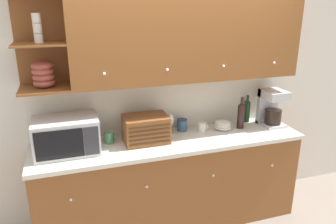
{
  "coord_description": "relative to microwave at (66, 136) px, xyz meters",
  "views": [
    {
      "loc": [
        -0.94,
        -3.09,
        2.22
      ],
      "look_at": [
        0.0,
        -0.21,
        1.2
      ],
      "focal_mm": 35.0,
      "sensor_mm": 36.0,
      "label": 1
    }
  ],
  "objects": [
    {
      "name": "storage_canister",
      "position": [
        1.15,
        0.17,
        -0.1
      ],
      "size": [
        0.11,
        0.11,
        0.13
      ],
      "color": "#33567A",
      "rests_on": "counter_unit"
    },
    {
      "name": "bread_box",
      "position": [
        0.72,
        0.01,
        -0.03
      ],
      "size": [
        0.42,
        0.3,
        0.26
      ],
      "color": "brown",
      "rests_on": "counter_unit"
    },
    {
      "name": "ground_plane",
      "position": [
        0.97,
        0.28,
        -1.11
      ],
      "size": [
        24.0,
        24.0,
        0.0
      ],
      "primitive_type": "plane",
      "color": "slate"
    },
    {
      "name": "microwave",
      "position": [
        0.0,
        0.0,
        0.0
      ],
      "size": [
        0.55,
        0.38,
        0.32
      ],
      "color": "silver",
      "rests_on": "counter_unit"
    },
    {
      "name": "wine_glass",
      "position": [
        1.0,
        0.11,
        -0.01
      ],
      "size": [
        0.07,
        0.07,
        0.22
      ],
      "color": "silver",
      "rests_on": "counter_unit"
    },
    {
      "name": "backsplash_panel",
      "position": [
        0.97,
        0.28,
        0.12
      ],
      "size": [
        2.62,
        0.01,
        0.57
      ],
      "color": "silver",
      "rests_on": "counter_unit"
    },
    {
      "name": "second_wine_bottle",
      "position": [
        1.77,
        0.05,
        -0.01
      ],
      "size": [
        0.07,
        0.07,
        0.34
      ],
      "color": "black",
      "rests_on": "counter_unit"
    },
    {
      "name": "counter_unit",
      "position": [
        0.97,
        -0.01,
        -0.63
      ],
      "size": [
        2.64,
        0.62,
        0.95
      ],
      "color": "brown",
      "rests_on": "ground_plane"
    },
    {
      "name": "mug_blue_second",
      "position": [
        1.34,
        0.09,
        -0.11
      ],
      "size": [
        0.1,
        0.09,
        0.09
      ],
      "color": "silver",
      "rests_on": "counter_unit"
    },
    {
      "name": "mug",
      "position": [
        0.38,
        0.09,
        -0.1
      ],
      "size": [
        0.1,
        0.08,
        0.11
      ],
      "color": "#4C845B",
      "rests_on": "counter_unit"
    },
    {
      "name": "wall_back",
      "position": [
        0.97,
        0.31,
        0.19
      ],
      "size": [
        5.02,
        0.06,
        2.6
      ],
      "color": "silver",
      "rests_on": "ground_plane"
    },
    {
      "name": "bowl_stack_on_counter",
      "position": [
        1.57,
        0.08,
        -0.11
      ],
      "size": [
        0.19,
        0.19,
        0.09
      ],
      "color": "silver",
      "rests_on": "counter_unit"
    },
    {
      "name": "upper_cabinets",
      "position": [
        1.13,
        0.09,
        0.81
      ],
      "size": [
        2.62,
        0.4,
        0.81
      ],
      "color": "brown",
      "rests_on": "backsplash_panel"
    },
    {
      "name": "coffee_maker",
      "position": [
        2.13,
        0.04,
        0.04
      ],
      "size": [
        0.23,
        0.27,
        0.39
      ],
      "color": "#B7B7BC",
      "rests_on": "counter_unit"
    },
    {
      "name": "wine_bottle",
      "position": [
        1.93,
        0.21,
        -0.02
      ],
      "size": [
        0.07,
        0.07,
        0.3
      ],
      "color": "#19381E",
      "rests_on": "counter_unit"
    }
  ]
}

